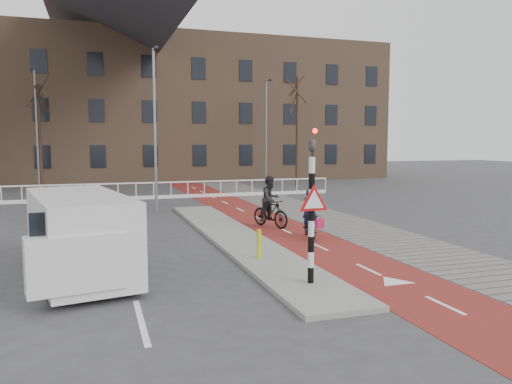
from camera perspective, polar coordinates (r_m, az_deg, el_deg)
name	(u,v)px	position (r m, az deg, el deg)	size (l,w,h in m)	color
ground	(300,265)	(13.73, 5.10, -8.33)	(120.00, 120.00, 0.00)	#38383A
bike_lane	(246,212)	(23.47, -1.12, -2.36)	(2.50, 60.00, 0.01)	maroon
sidewalk	(301,210)	(24.42, 5.18, -2.06)	(3.00, 60.00, 0.01)	slate
curb_island	(236,238)	(17.17, -2.33, -5.22)	(1.80, 16.00, 0.12)	gray
traffic_signal	(312,202)	(11.30, 6.41, -1.14)	(0.80, 0.80, 3.68)	black
bollard	(259,244)	(13.83, 0.33, -5.97)	(0.12, 0.12, 0.81)	#D3C00B
cyclist_near	(310,222)	(17.37, 6.21, -3.38)	(0.89, 1.70, 1.72)	black
cyclist_far	(270,206)	(19.37, 1.65, -1.63)	(1.26, 1.91, 2.00)	black
van	(79,234)	(12.92, -19.54, -4.59)	(2.81, 5.10, 2.07)	silver
railing	(100,195)	(29.39, -17.43, -0.37)	(28.00, 0.10, 0.99)	silver
townhouse_row	(119,88)	(44.51, -15.34, 11.40)	(46.00, 10.00, 15.90)	#7F6047
tree_mid	(40,139)	(35.81, -23.50, 5.63)	(0.26, 0.26, 7.03)	black
tree_right	(297,132)	(37.96, 4.74, 6.90)	(0.22, 0.22, 8.13)	black
streetlight_near	(155,132)	(23.47, -11.47, 6.72)	(0.12, 0.12, 7.52)	slate
streetlight_left	(37,131)	(35.67, -23.76, 6.41)	(0.12, 0.12, 8.02)	slate
streetlight_right	(266,133)	(37.72, 1.16, 6.76)	(0.12, 0.12, 7.90)	slate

